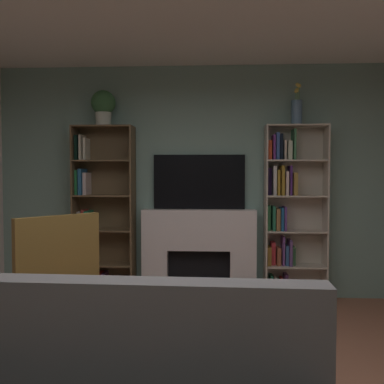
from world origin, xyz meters
name	(u,v)px	position (x,y,z in m)	size (l,w,h in m)	color
wall_back_accent	(199,182)	(0.00, 2.67, 1.37)	(4.93, 0.06, 2.74)	#799C93
fireplace	(199,252)	(0.00, 2.53, 0.55)	(1.43, 0.51, 1.05)	white
tv	(199,182)	(0.00, 2.61, 1.37)	(1.07, 0.06, 0.64)	black
bookshelf_left	(99,220)	(-1.19, 2.52, 0.92)	(0.70, 0.31, 2.02)	brown
bookshelf_right	(288,213)	(1.03, 2.54, 1.02)	(0.70, 0.27, 2.02)	beige
potted_plant	(103,106)	(-1.11, 2.49, 2.26)	(0.28, 0.28, 0.41)	silver
vase_with_flowers	(297,111)	(1.11, 2.49, 2.18)	(0.12, 0.12, 0.47)	slate
armchair	(48,285)	(-1.15, 0.92, 0.57)	(0.91, 0.92, 1.14)	brown
coffee_table	(145,380)	(-0.19, -0.15, 0.34)	(0.95, 0.50, 0.39)	brown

